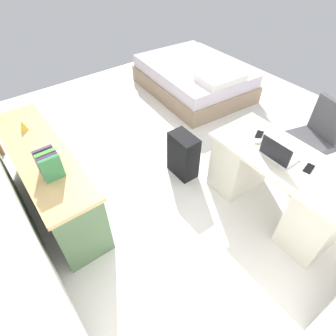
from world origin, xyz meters
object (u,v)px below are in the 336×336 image
(credenza, at_px, (50,179))
(cell_phone_by_mouse, at_px, (259,135))
(office_chair, at_px, (309,144))
(figurine_small, at_px, (23,126))
(cell_phone_near_laptop, at_px, (309,168))
(suitcase_black, at_px, (183,155))
(bed, at_px, (194,78))
(computer_mouse, at_px, (258,141))
(desk, at_px, (277,184))
(laptop, at_px, (278,154))

(credenza, relative_size, cell_phone_by_mouse, 13.24)
(office_chair, relative_size, figurine_small, 8.55)
(office_chair, distance_m, cell_phone_by_mouse, 0.83)
(cell_phone_near_laptop, bearing_deg, suitcase_black, 7.81)
(bed, bearing_deg, cell_phone_near_laptop, 159.45)
(suitcase_black, bearing_deg, cell_phone_by_mouse, -141.11)
(credenza, xyz_separation_m, bed, (1.04, -2.88, -0.14))
(cell_phone_near_laptop, bearing_deg, figurine_small, 29.45)
(suitcase_black, height_order, computer_mouse, computer_mouse)
(desk, distance_m, figurine_small, 2.66)
(bed, bearing_deg, credenza, 109.83)
(bed, bearing_deg, figurine_small, 102.07)
(cell_phone_near_laptop, bearing_deg, desk, -2.86)
(desk, height_order, office_chair, office_chair)
(desk, bearing_deg, credenza, 51.35)
(bed, relative_size, cell_phone_by_mouse, 14.69)
(office_chair, bearing_deg, figurine_small, 56.69)
(desk, xyz_separation_m, computer_mouse, (0.32, 0.03, 0.37))
(office_chair, height_order, cell_phone_near_laptop, office_chair)
(desk, relative_size, suitcase_black, 2.58)
(suitcase_black, relative_size, figurine_small, 5.11)
(credenza, distance_m, cell_phone_by_mouse, 2.21)
(desk, distance_m, laptop, 0.41)
(laptop, bearing_deg, office_chair, -83.83)
(cell_phone_by_mouse, bearing_deg, suitcase_black, 12.01)
(cell_phone_by_mouse, xyz_separation_m, figurine_small, (1.49, 1.90, 0.08))
(desk, bearing_deg, computer_mouse, 5.76)
(office_chair, height_order, cell_phone_by_mouse, office_chair)
(laptop, bearing_deg, computer_mouse, -9.80)
(credenza, relative_size, computer_mouse, 18.00)
(desk, xyz_separation_m, cell_phone_near_laptop, (-0.21, -0.03, 0.36))
(credenza, height_order, suitcase_black, credenza)
(cell_phone_by_mouse, bearing_deg, office_chair, -133.90)
(credenza, bearing_deg, laptop, -128.68)
(credenza, relative_size, cell_phone_near_laptop, 13.24)
(laptop, xyz_separation_m, figurine_small, (1.82, 1.75, 0.03))
(bed, xyz_separation_m, suitcase_black, (-1.49, 1.46, 0.04))
(suitcase_black, xyz_separation_m, cell_phone_by_mouse, (-0.62, -0.48, 0.46))
(computer_mouse, bearing_deg, credenza, 58.32)
(cell_phone_by_mouse, bearing_deg, cell_phone_near_laptop, 150.21)
(desk, bearing_deg, bed, -22.77)
(computer_mouse, xyz_separation_m, figurine_small, (1.56, 1.80, 0.07))
(bed, height_order, cell_phone_near_laptop, cell_phone_near_laptop)
(office_chair, relative_size, suitcase_black, 1.67)
(laptop, relative_size, cell_phone_by_mouse, 2.30)
(office_chair, height_order, bed, office_chair)
(desk, bearing_deg, figurine_small, 44.16)
(desk, height_order, credenza, credenza)
(desk, bearing_deg, suitcase_black, 22.11)
(suitcase_black, bearing_deg, cell_phone_near_laptop, -159.09)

